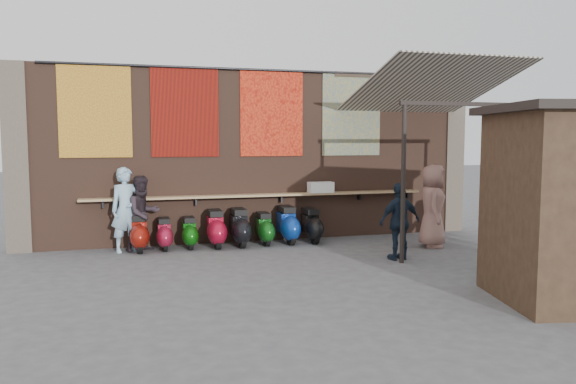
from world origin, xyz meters
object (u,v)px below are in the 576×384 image
object	(u,v)px
shelf_box	(321,187)
shopper_grey	(538,217)
scooter_stool_3	(216,229)
diner_left	(126,210)
scooter_stool_4	(240,228)
scooter_stool_2	(189,233)
scooter_stool_1	(164,234)
scooter_stool_7	(311,226)
scooter_stool_0	(139,233)
shopper_navy	(400,221)
shopper_tan	(433,206)
scooter_stool_6	(288,225)
diner_right	(143,213)
scooter_stool_5	(264,229)

from	to	relation	value
shelf_box	shopper_grey	distance (m)	4.77
scooter_stool_3	diner_left	size ratio (longest dim) A/B	0.48
scooter_stool_4	shopper_grey	world-z (taller)	shopper_grey
scooter_stool_2	scooter_stool_1	bearing A→B (deg)	-179.37
scooter_stool_7	scooter_stool_0	bearing A→B (deg)	179.92
scooter_stool_2	scooter_stool_7	size ratio (longest dim) A/B	0.87
shopper_grey	scooter_stool_3	bearing A→B (deg)	-25.34
shopper_navy	shopper_grey	distance (m)	2.79
scooter_stool_1	scooter_stool_4	distance (m)	1.65
shopper_tan	scooter_stool_4	bearing A→B (deg)	100.50
scooter_stool_1	shopper_tan	bearing A→B (deg)	-13.28
scooter_stool_0	diner_left	world-z (taller)	diner_left
scooter_stool_2	scooter_stool_6	bearing A→B (deg)	-0.61
scooter_stool_3	shopper_grey	world-z (taller)	shopper_grey
shopper_navy	shelf_box	bearing A→B (deg)	-80.64
scooter_stool_0	scooter_stool_1	bearing A→B (deg)	5.15
scooter_stool_7	diner_left	world-z (taller)	diner_left
scooter_stool_4	shelf_box	bearing A→B (deg)	8.95
shopper_navy	diner_right	bearing A→B (deg)	-31.83
scooter_stool_3	shopper_tan	xyz separation A→B (m)	(4.63, -1.31, 0.51)
shelf_box	scooter_stool_1	world-z (taller)	shelf_box
scooter_stool_0	scooter_stool_2	world-z (taller)	scooter_stool_0
scooter_stool_4	diner_left	bearing A→B (deg)	179.51
scooter_stool_5	scooter_stool_6	bearing A→B (deg)	0.67
scooter_stool_3	scooter_stool_7	xyz separation A→B (m)	(2.24, -0.00, -0.02)
scooter_stool_2	scooter_stool_3	distance (m)	0.58
scooter_stool_2	scooter_stool_5	xyz separation A→B (m)	(1.69, -0.03, 0.02)
scooter_stool_1	scooter_stool_6	size ratio (longest dim) A/B	0.81
scooter_stool_0	shopper_grey	size ratio (longest dim) A/B	0.50
diner_left	diner_right	world-z (taller)	diner_left
diner_left	scooter_stool_2	bearing A→B (deg)	-16.49
diner_right	scooter_stool_4	bearing A→B (deg)	-31.53
shelf_box	diner_right	size ratio (longest dim) A/B	0.36
scooter_stool_7	shopper_tan	xyz separation A→B (m)	(2.40, -1.30, 0.53)
scooter_stool_2	scooter_stool_4	size ratio (longest dim) A/B	0.82
shelf_box	scooter_stool_3	bearing A→B (deg)	-173.04
shelf_box	shopper_tan	world-z (taller)	shopper_tan
scooter_stool_6	scooter_stool_1	bearing A→B (deg)	179.63
shopper_grey	scooter_stool_7	bearing A→B (deg)	-37.16
diner_right	shopper_grey	world-z (taller)	shopper_grey
scooter_stool_0	shopper_navy	bearing A→B (deg)	-25.13
scooter_stool_5	scooter_stool_6	distance (m)	0.56
scooter_stool_2	scooter_stool_5	size ratio (longest dim) A/B	0.95
scooter_stool_1	shopper_tan	distance (m)	5.93
scooter_stool_3	shopper_navy	xyz separation A→B (m)	(3.31, -2.32, 0.36)
diner_left	scooter_stool_0	bearing A→B (deg)	-20.93
scooter_stool_1	scooter_stool_5	size ratio (longest dim) A/B	0.95
scooter_stool_7	diner_left	distance (m)	4.16
shelf_box	shopper_tan	bearing A→B (deg)	-38.21
shelf_box	diner_right	distance (m)	4.16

